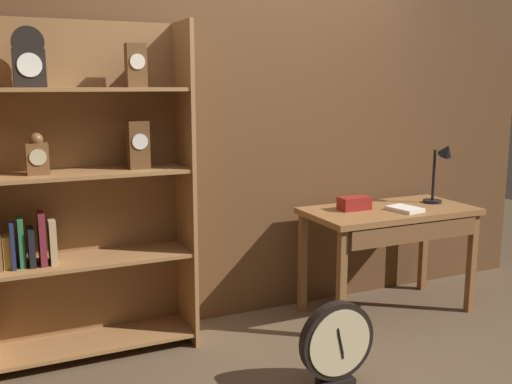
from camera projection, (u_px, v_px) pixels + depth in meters
name	position (u px, v px, depth m)	size (l,w,h in m)	color
back_wood_panel	(251.00, 129.00, 3.94)	(4.80, 0.05, 2.60)	brown
bookshelf	(84.00, 192.00, 3.35)	(1.16, 0.36, 1.97)	#9E6B3D
workbench	(391.00, 223.00, 4.02)	(1.18, 0.60, 0.75)	brown
desk_lamp	(441.00, 167.00, 4.15)	(0.18, 0.19, 0.45)	black
toolbox_small	(354.00, 203.00, 3.97)	(0.22, 0.12, 0.09)	maroon
open_repair_manual	(405.00, 209.00, 3.94)	(0.16, 0.22, 0.03)	silver
round_clock_large	(337.00, 344.00, 3.09)	(0.43, 0.11, 0.47)	black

